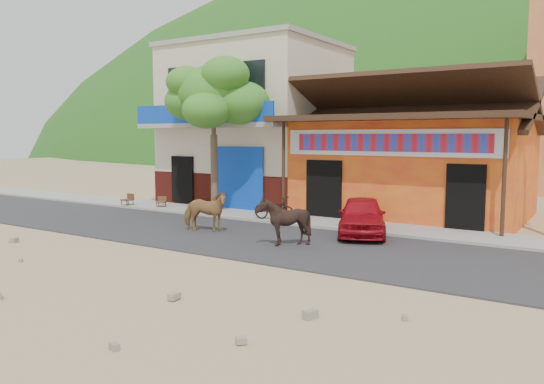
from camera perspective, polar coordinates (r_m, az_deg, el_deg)
The scene contains 13 objects.
ground at distance 13.67m, azimuth -6.47°, elevation -6.99°, with size 120.00×120.00×0.00m, color #9E825B.
road at distance 15.64m, azimuth -0.64°, elevation -5.22°, with size 60.00×5.00×0.04m, color #28282B.
sidewalk at distance 18.60m, azimuth 5.32°, elevation -3.31°, with size 60.00×2.00×0.12m, color gray.
dance_club at distance 21.34m, azimuth 15.15°, elevation 2.41°, with size 8.00×6.00×3.60m, color orange.
cafe_building at distance 24.63m, azimuth -1.72°, elevation 7.03°, with size 7.00×6.00×7.00m, color beige.
hillside at distance 81.23m, azimuth 27.23°, elevation 11.69°, with size 100.00×40.00×24.00m, color #194C14.
tree at distance 20.73m, azimuth -6.28°, elevation 6.13°, with size 3.00×3.00×6.00m, color #2D721E, non-canonical shape.
cow_tan at distance 17.02m, azimuth -7.24°, elevation -2.06°, with size 0.70×1.54×1.30m, color #9C703E.
cow_dark at distance 14.71m, azimuth 1.26°, elevation -3.17°, with size 1.10×1.23×1.36m, color black.
red_car at distance 16.59m, azimuth 9.65°, elevation -2.53°, with size 1.39×3.45×1.17m, color #A20B16.
scooter at distance 18.68m, azimuth 0.25°, elevation -1.75°, with size 0.56×1.60×0.84m, color black.
cafe_chair_left at distance 23.54m, azimuth -15.33°, elevation -0.26°, with size 0.43×0.43×0.91m, color #472417, non-canonical shape.
cafe_chair_right at distance 22.65m, azimuth -11.84°, elevation -0.57°, with size 0.37×0.37×0.80m, color #50381A, non-canonical shape.
Camera 1 is at (8.46, -10.30, 3.07)m, focal length 35.00 mm.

